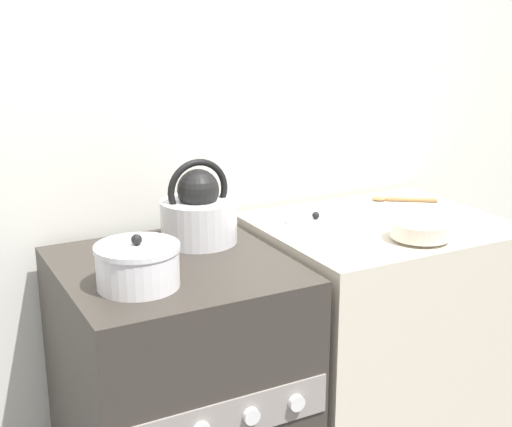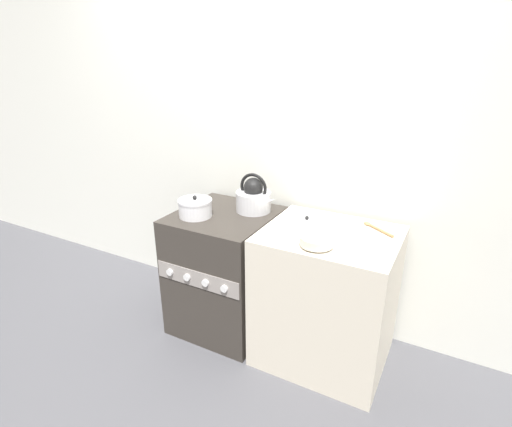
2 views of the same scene
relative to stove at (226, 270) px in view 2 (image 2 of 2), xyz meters
The scene contains 9 objects.
ground_plane 0.52m from the stove, 90.00° to the right, with size 12.00×12.00×0.00m, color #4C4C51.
wall_back 0.92m from the stove, 90.00° to the left, with size 7.00×0.06×2.50m.
stove is the anchor object (origin of this frame).
counter 0.71m from the stove, ahead, with size 0.75×0.63×0.84m.
kettle 0.54m from the stove, 44.86° to the left, with size 0.28×0.23×0.25m.
cooking_pot 0.50m from the stove, 140.68° to the right, with size 0.21×0.21×0.14m.
enamel_bowl 0.86m from the stove, 15.92° to the right, with size 0.18×0.18×0.06m.
loose_pot_lid 0.69m from the stove, 10.91° to the left, with size 0.19×0.19×0.03m.
wooden_spoon 1.04m from the stove, 10.62° to the left, with size 0.20×0.15×0.02m.
Camera 2 is at (1.31, -1.68, 1.77)m, focal length 28.00 mm.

